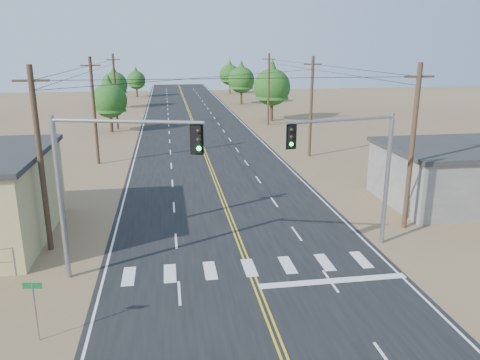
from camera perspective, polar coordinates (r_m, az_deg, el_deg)
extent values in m
cube|color=black|center=(44.79, -3.77, 1.91)|extent=(15.00, 200.00, 0.02)
cylinder|color=gray|center=(25.65, -25.84, -8.93)|extent=(0.06, 0.06, 1.50)
cylinder|color=#4C3826|center=(26.81, -23.12, 2.06)|extent=(0.30, 0.30, 10.00)
cube|color=#4C3826|center=(26.21, -24.13, 11.00)|extent=(1.80, 0.12, 0.12)
cylinder|color=#4C3826|center=(46.16, -17.34, 7.95)|extent=(0.30, 0.30, 10.00)
cube|color=#4C3826|center=(45.81, -17.78, 13.15)|extent=(1.80, 0.12, 0.12)
cylinder|color=#4C3826|center=(65.89, -14.95, 10.32)|extent=(0.30, 0.30, 10.00)
cube|color=#4C3826|center=(65.66, -15.22, 13.97)|extent=(1.80, 0.12, 0.12)
cylinder|color=#4C3826|center=(29.65, 20.22, 3.59)|extent=(0.30, 0.30, 10.00)
cube|color=#4C3826|center=(29.12, 21.02, 11.68)|extent=(1.80, 0.12, 0.12)
cylinder|color=#4C3826|center=(47.86, 8.66, 8.75)|extent=(0.30, 0.30, 10.00)
cube|color=#4C3826|center=(47.53, 8.87, 13.78)|extent=(1.80, 0.12, 0.12)
cylinder|color=#4C3826|center=(67.10, 3.50, 10.91)|extent=(0.30, 0.30, 10.00)
cube|color=#4C3826|center=(66.87, 3.56, 14.50)|extent=(1.80, 0.12, 0.12)
cylinder|color=gray|center=(23.38, -20.97, -2.67)|extent=(0.26, 0.26, 7.60)
cylinder|color=gray|center=(22.53, -21.92, 6.54)|extent=(0.20, 0.20, 0.65)
cylinder|color=gray|center=(21.08, -13.66, 6.96)|extent=(6.67, 2.06, 0.17)
cube|color=black|center=(20.32, -5.24, 5.00)|extent=(0.46, 0.42, 1.20)
sphere|color=black|center=(20.07, -5.08, 5.97)|extent=(0.22, 0.22, 0.22)
sphere|color=black|center=(20.14, -5.05, 4.91)|extent=(0.22, 0.22, 0.22)
sphere|color=#0CE533|center=(20.22, -5.02, 3.85)|extent=(0.22, 0.22, 0.22)
cylinder|color=gray|center=(27.15, 17.44, -0.34)|extent=(0.24, 0.24, 7.14)
cylinder|color=gray|center=(26.42, 18.08, 7.11)|extent=(0.18, 0.18, 0.61)
cylinder|color=gray|center=(24.59, 12.29, 7.17)|extent=(6.18, 1.41, 0.16)
cube|color=black|center=(23.31, 6.28, 5.32)|extent=(0.41, 0.37, 1.12)
sphere|color=black|center=(23.06, 6.34, 6.10)|extent=(0.20, 0.20, 0.20)
sphere|color=black|center=(23.13, 6.31, 5.23)|extent=(0.20, 0.20, 0.20)
sphere|color=#0CE533|center=(23.19, 6.28, 4.37)|extent=(0.20, 0.20, 0.20)
cylinder|color=gray|center=(19.85, -23.63, -14.56)|extent=(0.06, 0.06, 2.42)
cube|color=#0D5C25|center=(19.33, -24.00, -11.69)|extent=(0.72, 0.15, 0.24)
cylinder|color=#3F2D1E|center=(64.15, -15.43, 6.86)|extent=(0.43, 0.43, 2.70)
cone|color=#224F16|center=(63.71, -15.68, 10.19)|extent=(4.20, 4.20, 4.80)
sphere|color=#224F16|center=(63.80, -15.61, 9.32)|extent=(4.50, 4.50, 4.50)
cylinder|color=#3F2D1E|center=(89.61, -14.91, 9.35)|extent=(0.42, 0.42, 2.77)
cone|color=#224F16|center=(89.29, -15.09, 11.80)|extent=(4.31, 4.31, 4.93)
sphere|color=#224F16|center=(89.35, -15.05, 11.16)|extent=(4.62, 4.62, 4.62)
cylinder|color=#3F2D1E|center=(108.86, -12.46, 10.49)|extent=(0.40, 0.40, 2.42)
cone|color=#224F16|center=(108.61, -12.57, 12.26)|extent=(3.77, 3.77, 4.30)
sphere|color=#224F16|center=(108.67, -12.54, 11.80)|extent=(4.03, 4.03, 4.03)
cylinder|color=#3F2D1E|center=(71.70, 3.87, 8.53)|extent=(0.50, 0.50, 3.29)
cone|color=#224F16|center=(71.26, 3.94, 12.17)|extent=(5.11, 5.11, 5.84)
sphere|color=#224F16|center=(71.35, 3.92, 11.22)|extent=(5.48, 5.48, 5.48)
cylinder|color=#3F2D1E|center=(92.68, 0.16, 10.17)|extent=(0.43, 0.43, 3.05)
cone|color=#224F16|center=(92.35, 0.16, 12.78)|extent=(4.74, 4.74, 5.42)
sphere|color=#224F16|center=(92.42, 0.16, 12.10)|extent=(5.08, 5.08, 5.08)
cylinder|color=#3F2D1E|center=(113.96, -1.25, 11.20)|extent=(0.39, 0.39, 2.89)
cone|color=#224F16|center=(113.70, -1.26, 13.22)|extent=(4.49, 4.49, 5.14)
sphere|color=#224F16|center=(113.75, -1.26, 12.69)|extent=(4.82, 4.82, 4.82)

